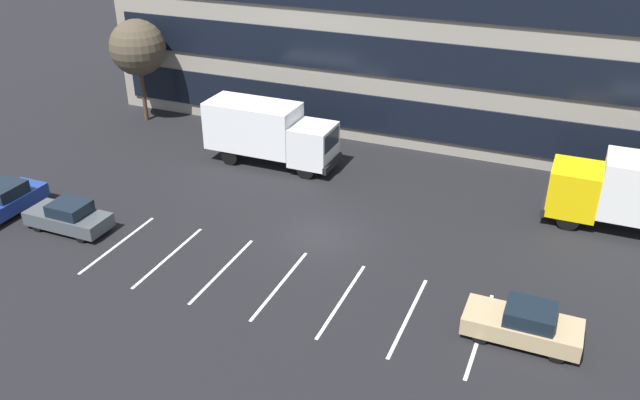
{
  "coord_description": "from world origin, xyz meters",
  "views": [
    {
      "loc": [
        10.5,
        -25.03,
        16.13
      ],
      "look_at": [
        -0.4,
        0.86,
        1.4
      ],
      "focal_mm": 37.09,
      "sensor_mm": 36.0,
      "label": 1
    }
  ],
  "objects_px": {
    "box_truck_white": "(268,131)",
    "sedan_charcoal": "(69,217)",
    "bare_tree": "(138,48)",
    "box_truck_yellow": "(640,192)",
    "sedan_tan": "(524,324)",
    "sedan_navy": "(3,201)"
  },
  "relations": [
    {
      "from": "sedan_charcoal",
      "to": "sedan_navy",
      "type": "height_order",
      "value": "sedan_navy"
    },
    {
      "from": "box_truck_yellow",
      "to": "bare_tree",
      "type": "xyz_separation_m",
      "value": [
        -30.66,
        3.41,
        2.9
      ]
    },
    {
      "from": "sedan_tan",
      "to": "sedan_navy",
      "type": "height_order",
      "value": "sedan_navy"
    },
    {
      "from": "box_truck_white",
      "to": "sedan_tan",
      "type": "height_order",
      "value": "box_truck_white"
    },
    {
      "from": "sedan_charcoal",
      "to": "sedan_tan",
      "type": "bearing_deg",
      "value": 0.13
    },
    {
      "from": "sedan_navy",
      "to": "bare_tree",
      "type": "height_order",
      "value": "bare_tree"
    },
    {
      "from": "box_truck_yellow",
      "to": "sedan_charcoal",
      "type": "relative_size",
      "value": 1.93
    },
    {
      "from": "box_truck_white",
      "to": "sedan_charcoal",
      "type": "bearing_deg",
      "value": -116.68
    },
    {
      "from": "box_truck_yellow",
      "to": "sedan_navy",
      "type": "height_order",
      "value": "box_truck_yellow"
    },
    {
      "from": "bare_tree",
      "to": "box_truck_yellow",
      "type": "bearing_deg",
      "value": -6.34
    },
    {
      "from": "sedan_tan",
      "to": "sedan_navy",
      "type": "bearing_deg",
      "value": -179.78
    },
    {
      "from": "box_truck_white",
      "to": "sedan_charcoal",
      "type": "height_order",
      "value": "box_truck_white"
    },
    {
      "from": "sedan_navy",
      "to": "box_truck_yellow",
      "type": "bearing_deg",
      "value": 19.79
    },
    {
      "from": "sedan_tan",
      "to": "bare_tree",
      "type": "xyz_separation_m",
      "value": [
        -26.89,
        13.8,
        4.25
      ]
    },
    {
      "from": "box_truck_yellow",
      "to": "bare_tree",
      "type": "distance_m",
      "value": 30.98
    },
    {
      "from": "box_truck_white",
      "to": "sedan_navy",
      "type": "xyz_separation_m",
      "value": [
        -9.48,
        -10.75,
        -1.27
      ]
    },
    {
      "from": "box_truck_white",
      "to": "sedan_tan",
      "type": "distance_m",
      "value": 19.18
    },
    {
      "from": "box_truck_white",
      "to": "bare_tree",
      "type": "bearing_deg",
      "value": 164.04
    },
    {
      "from": "box_truck_white",
      "to": "bare_tree",
      "type": "xyz_separation_m",
      "value": [
        -10.99,
        3.14,
        2.96
      ]
    },
    {
      "from": "box_truck_white",
      "to": "bare_tree",
      "type": "height_order",
      "value": "bare_tree"
    },
    {
      "from": "box_truck_white",
      "to": "box_truck_yellow",
      "type": "bearing_deg",
      "value": -0.77
    },
    {
      "from": "box_truck_yellow",
      "to": "box_truck_white",
      "type": "bearing_deg",
      "value": 179.23
    }
  ]
}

